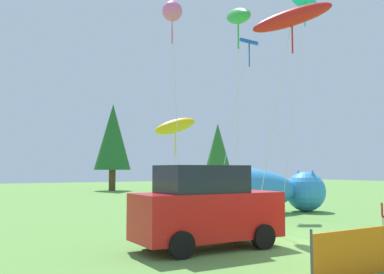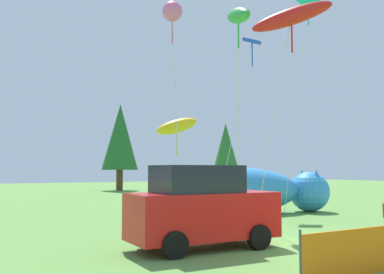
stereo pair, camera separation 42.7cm
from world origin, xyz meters
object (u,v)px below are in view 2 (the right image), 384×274
(parked_car, at_px, (202,208))
(kite_yellow_hero, at_px, (177,126))
(kite_red_lizard, at_px, (291,17))
(kite_teal_diamond, at_px, (307,5))
(kite_pink_octopus, at_px, (172,12))
(kite_blue_box, at_px, (251,45))
(kite_green_fish, at_px, (238,16))
(inflatable_cat, at_px, (247,192))

(parked_car, xyz_separation_m, kite_yellow_hero, (2.78, 6.93, 2.95))
(kite_red_lizard, bearing_deg, parked_car, -164.77)
(kite_yellow_hero, bearing_deg, parked_car, -111.84)
(kite_yellow_hero, bearing_deg, kite_teal_diamond, -11.35)
(parked_car, distance_m, kite_pink_octopus, 8.64)
(kite_blue_box, bearing_deg, kite_teal_diamond, -34.63)
(kite_blue_box, height_order, kite_teal_diamond, kite_teal_diamond)
(kite_green_fish, xyz_separation_m, kite_blue_box, (3.58, 3.90, 0.41))
(kite_pink_octopus, bearing_deg, kite_blue_box, 23.97)
(kite_green_fish, bearing_deg, kite_blue_box, 47.44)
(kite_yellow_hero, distance_m, kite_pink_octopus, 5.01)
(kite_green_fish, distance_m, kite_teal_diamond, 6.77)
(inflatable_cat, relative_size, kite_red_lizard, 1.05)
(kite_yellow_hero, bearing_deg, kite_red_lizard, -74.15)
(kite_blue_box, distance_m, kite_pink_octopus, 6.33)
(parked_car, relative_size, kite_green_fish, 0.46)
(inflatable_cat, xyz_separation_m, kite_teal_diamond, (3.11, -1.08, 9.40))
(kite_yellow_hero, relative_size, kite_pink_octopus, 0.53)
(kite_yellow_hero, relative_size, kite_teal_diamond, 0.42)
(kite_yellow_hero, relative_size, kite_red_lizard, 0.56)
(kite_yellow_hero, bearing_deg, kite_green_fish, -77.41)
(inflatable_cat, bearing_deg, kite_red_lizard, -99.29)
(kite_green_fish, xyz_separation_m, kite_red_lizard, (0.81, -2.09, -0.55))
(parked_car, bearing_deg, kite_blue_box, 45.77)
(kite_blue_box, xyz_separation_m, kite_yellow_hero, (-4.40, -0.26, -4.44))
(kite_blue_box, distance_m, kite_teal_diamond, 3.45)
(parked_car, relative_size, kite_red_lizard, 0.49)
(inflatable_cat, height_order, kite_yellow_hero, kite_yellow_hero)
(inflatable_cat, bearing_deg, parked_car, -123.08)
(parked_car, bearing_deg, kite_teal_diamond, 31.09)
(kite_yellow_hero, height_order, kite_pink_octopus, kite_pink_octopus)
(kite_green_fish, height_order, kite_pink_octopus, kite_green_fish)
(kite_green_fish, bearing_deg, kite_red_lizard, -68.74)
(parked_car, xyz_separation_m, kite_teal_diamond, (9.51, 5.58, 9.34))
(kite_blue_box, bearing_deg, parked_car, -134.93)
(parked_car, height_order, kite_teal_diamond, kite_teal_diamond)
(kite_pink_octopus, height_order, kite_red_lizard, kite_pink_octopus)
(inflatable_cat, xyz_separation_m, kite_pink_octopus, (-5.01, -2.04, 7.23))
(parked_car, xyz_separation_m, inflatable_cat, (6.40, 6.66, -0.06))
(kite_green_fish, height_order, kite_red_lizard, kite_green_fish)
(kite_red_lizard, bearing_deg, kite_pink_octopus, 131.37)
(parked_car, relative_size, kite_blue_box, 0.45)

